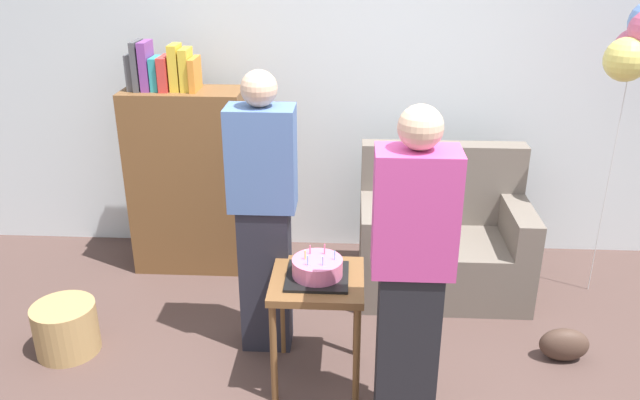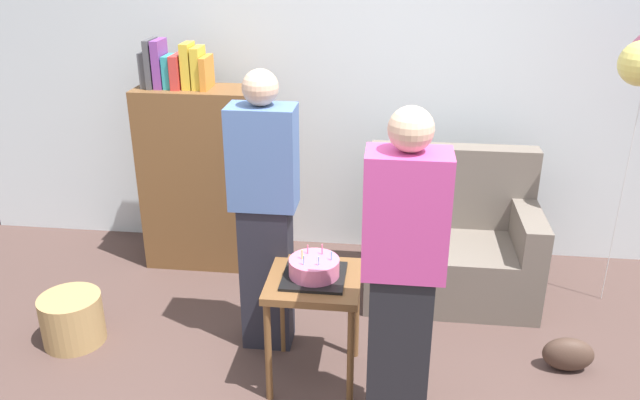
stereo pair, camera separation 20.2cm
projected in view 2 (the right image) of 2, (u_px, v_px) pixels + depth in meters
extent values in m
cube|color=silver|center=(364.00, 71.00, 4.52)|extent=(6.00, 0.10, 2.70)
cube|color=#6B6056|center=(449.00, 267.00, 4.24)|extent=(1.10, 0.70, 0.40)
cube|color=#6B6056|center=(452.00, 186.00, 4.30)|extent=(1.10, 0.16, 0.56)
cube|color=#6B6056|center=(380.00, 220.00, 4.17)|extent=(0.16, 0.70, 0.24)
cube|color=#6B6056|center=(527.00, 228.00, 4.06)|extent=(0.16, 0.70, 0.24)
cube|color=brown|center=(201.00, 179.00, 4.51)|extent=(0.80, 0.36, 1.30)
cube|color=#4C4C51|center=(146.00, 69.00, 4.25)|extent=(0.04, 0.17, 0.23)
cube|color=#4C4C51|center=(152.00, 63.00, 4.23)|extent=(0.04, 0.21, 0.32)
cube|color=#7F3D93|center=(160.00, 64.00, 4.22)|extent=(0.05, 0.19, 0.32)
cube|color=teal|center=(169.00, 71.00, 4.23)|extent=(0.05, 0.18, 0.22)
cube|color=red|center=(178.00, 71.00, 4.23)|extent=(0.06, 0.21, 0.22)
cube|color=gold|center=(188.00, 66.00, 4.20)|extent=(0.06, 0.17, 0.30)
cube|color=gold|center=(198.00, 68.00, 4.20)|extent=(0.06, 0.18, 0.27)
cube|color=orange|center=(207.00, 72.00, 4.21)|extent=(0.04, 0.22, 0.21)
cube|color=brown|center=(314.00, 281.00, 3.28)|extent=(0.48, 0.48, 0.04)
cylinder|color=brown|center=(268.00, 352.00, 3.23)|extent=(0.04, 0.04, 0.58)
cylinder|color=brown|center=(351.00, 358.00, 3.19)|extent=(0.04, 0.04, 0.58)
cylinder|color=brown|center=(283.00, 308.00, 3.62)|extent=(0.04, 0.04, 0.58)
cylinder|color=brown|center=(356.00, 312.00, 3.57)|extent=(0.04, 0.04, 0.58)
cube|color=black|center=(314.00, 276.00, 3.27)|extent=(0.32, 0.32, 0.02)
cylinder|color=#D66B93|center=(314.00, 267.00, 3.25)|extent=(0.26, 0.26, 0.09)
cylinder|color=#66B2E5|center=(331.00, 256.00, 3.22)|extent=(0.01, 0.01, 0.05)
cylinder|color=#EA668C|center=(322.00, 249.00, 3.27)|extent=(0.01, 0.01, 0.06)
cylinder|color=#EA668C|center=(308.00, 249.00, 3.28)|extent=(0.01, 0.01, 0.05)
cylinder|color=#F2CC4C|center=(302.00, 254.00, 3.23)|extent=(0.01, 0.01, 0.05)
cylinder|color=#66B2E5|center=(304.00, 260.00, 3.17)|extent=(0.01, 0.01, 0.05)
cylinder|color=#66B2E5|center=(319.00, 261.00, 3.17)|extent=(0.01, 0.01, 0.05)
cube|color=#23232D|center=(267.00, 276.00, 3.65)|extent=(0.28, 0.20, 0.88)
cube|color=#4C6BA3|center=(263.00, 157.00, 3.37)|extent=(0.36, 0.22, 0.56)
sphere|color=#D1A889|center=(260.00, 87.00, 3.23)|extent=(0.19, 0.19, 0.19)
cube|color=black|center=(398.00, 355.00, 2.97)|extent=(0.28, 0.20, 0.88)
cube|color=#C6428E|center=(406.00, 215.00, 2.69)|extent=(0.36, 0.22, 0.56)
sphere|color=#D1A889|center=(411.00, 129.00, 2.54)|extent=(0.19, 0.19, 0.19)
cylinder|color=#A88451|center=(72.00, 319.00, 3.76)|extent=(0.36, 0.36, 0.30)
ellipsoid|color=#473328|center=(568.00, 354.00, 3.53)|extent=(0.28, 0.14, 0.20)
cylinder|color=silver|center=(623.00, 186.00, 3.94)|extent=(0.00, 0.00, 1.63)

